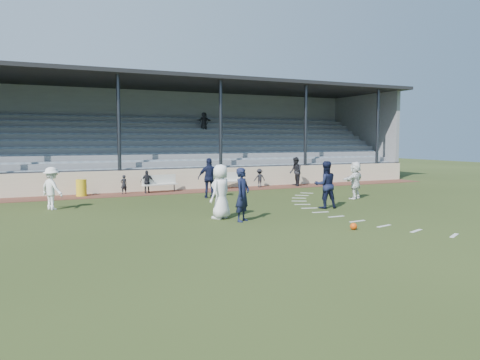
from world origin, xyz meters
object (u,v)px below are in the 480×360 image
football (354,226)px  trash_bin (81,188)px  bench_left (160,182)px  player_white_lead (221,192)px  player_navy_lead (243,195)px  official (296,172)px  bench_right (227,179)px

football → trash_bin: bearing=118.0°
bench_left → trash_bin: bench_left is taller
player_white_lead → player_navy_lead: size_ratio=1.04×
player_white_lead → official: size_ratio=1.11×
bench_left → trash_bin: 4.10m
bench_left → player_navy_lead: bearing=-98.7°
player_white_lead → player_navy_lead: (0.47, -0.88, -0.04)m
bench_left → player_white_lead: player_white_lead is taller
bench_left → official: (8.58, -0.24, 0.33)m
bench_left → player_white_lead: 9.25m
bench_right → football: (-1.26, -13.20, -0.47)m
football → bench_left: bearing=102.3°
trash_bin → player_navy_lead: 11.00m
football → player_white_lead: size_ratio=0.11×
official → player_white_lead: bearing=-29.2°
bench_left → football: 13.34m
bench_left → bench_right: same height
trash_bin → football: bearing=-62.0°
trash_bin → player_navy_lead: size_ratio=0.44×
player_white_lead → trash_bin: bearing=-100.7°
bench_left → trash_bin: (-4.10, -0.02, -0.14)m
bench_left → official: 8.59m
player_navy_lead → bench_left: bearing=54.0°
player_navy_lead → official: 12.93m
player_white_lead → football: bearing=95.4°
bench_left → trash_bin: size_ratio=2.40×
trash_bin → bench_right: bearing=1.3°
player_navy_lead → bench_right: bearing=32.1°
trash_bin → official: bearing=-1.0°
bench_right → football: bench_right is taller
bench_left → official: size_ratio=1.13×
player_white_lead → official: (8.81, 9.00, -0.08)m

